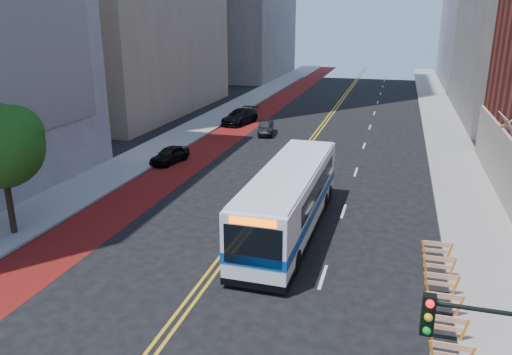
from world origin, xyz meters
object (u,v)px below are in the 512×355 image
object	(u,v)px
car_b	(266,128)
car_c	(240,116)
street_tree	(2,143)
car_a	(170,155)
transit_bus	(290,199)

from	to	relation	value
car_b	car_c	size ratio (longest dim) A/B	0.74
street_tree	car_c	size ratio (longest dim) A/B	1.27
car_a	car_b	world-z (taller)	car_b
car_a	transit_bus	bearing A→B (deg)	-30.00
transit_bus	car_b	distance (m)	22.80
car_a	car_c	xyz separation A→B (m)	(0.77, 15.53, 0.13)
transit_bus	car_c	xyz separation A→B (m)	(-10.88, 25.70, -1.08)
car_c	car_a	bearing A→B (deg)	-80.55
transit_bus	car_c	bearing A→B (deg)	113.80
street_tree	car_c	distance (m)	30.41
car_b	car_c	bearing A→B (deg)	122.37
car_b	transit_bus	bearing A→B (deg)	-83.89
car_a	car_b	size ratio (longest dim) A/B	0.96
car_a	car_b	distance (m)	12.42
car_b	car_c	xyz separation A→B (m)	(-3.90, 4.03, 0.12)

